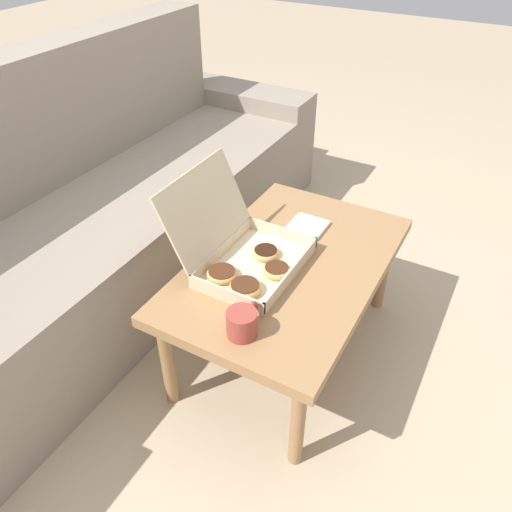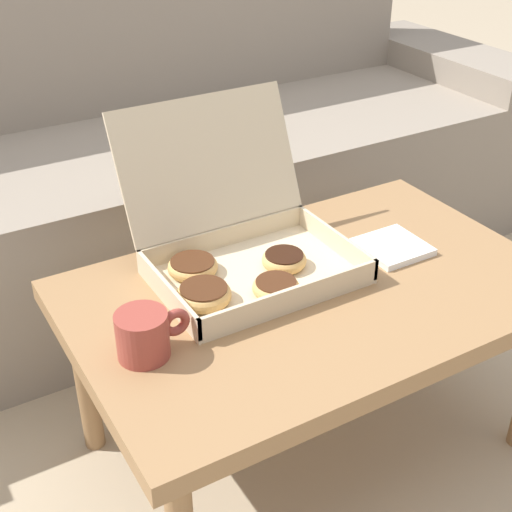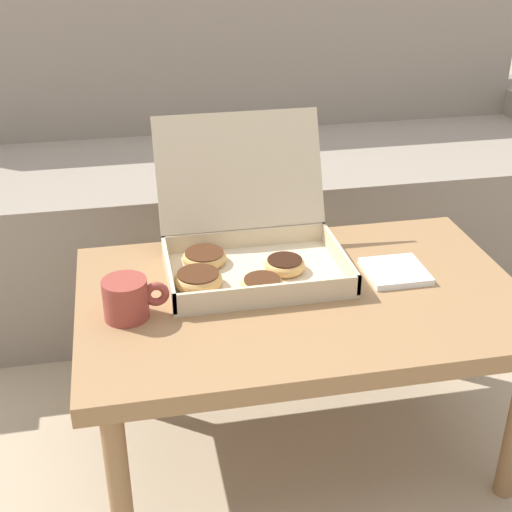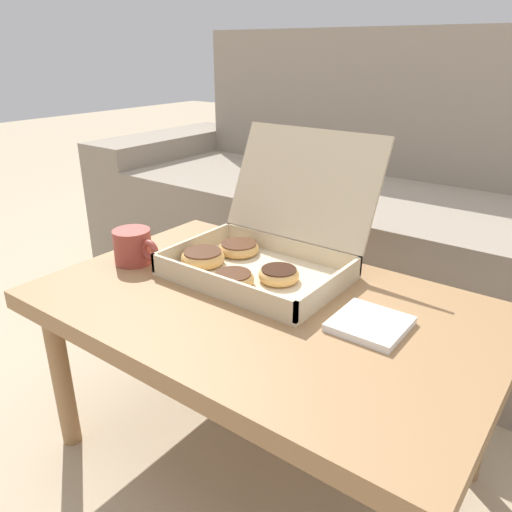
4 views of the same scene
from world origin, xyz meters
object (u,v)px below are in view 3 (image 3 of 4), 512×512
object	(u,v)px
pastry_box	(243,246)
coffee_mug	(127,299)
coffee_table	(301,310)
couch	(232,182)

from	to	relation	value
pastry_box	coffee_mug	bearing A→B (deg)	-149.34
coffee_table	coffee_mug	size ratio (longest dim) A/B	7.14
coffee_table	coffee_mug	world-z (taller)	coffee_mug
pastry_box	coffee_table	bearing A→B (deg)	-50.89
coffee_table	coffee_mug	xyz separation A→B (m)	(-0.36, -0.03, 0.09)
couch	pastry_box	world-z (taller)	couch
coffee_table	pastry_box	xyz separation A→B (m)	(-0.10, 0.13, 0.10)
pastry_box	coffee_mug	world-z (taller)	pastry_box
coffee_mug	coffee_table	bearing A→B (deg)	4.32
pastry_box	coffee_mug	size ratio (longest dim) A/B	2.96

